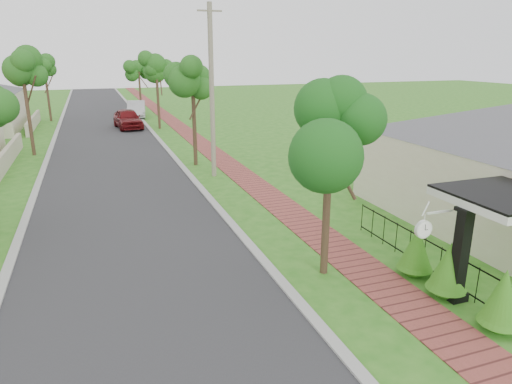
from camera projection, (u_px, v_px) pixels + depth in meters
ground at (278, 311)px, 11.30m from camera, size 160.00×160.00×0.00m
road at (111, 156)px, 28.33m from camera, size 7.00×120.00×0.02m
kerb_right at (169, 152)px, 29.51m from camera, size 0.30×120.00×0.10m
kerb_left at (47, 161)px, 27.15m from camera, size 0.30×120.00×0.10m
sidewalk at (209, 149)px, 30.35m from camera, size 1.50×120.00×0.03m
porch_post at (460, 260)px, 11.54m from camera, size 0.48×0.48×2.52m
picket_fence at (440, 262)px, 12.73m from camera, size 0.03×8.02×1.00m
street_trees at (102, 76)px, 33.21m from camera, size 10.70×37.65×5.89m
hedge_row at (451, 272)px, 11.75m from camera, size 0.91×3.84×1.64m
parked_car_red at (128, 119)px, 38.63m from camera, size 2.42×4.96×1.63m
parked_car_white at (136, 109)px, 45.33m from camera, size 2.24×5.01×1.60m
near_tree at (330, 135)px, 12.13m from camera, size 1.98×1.98×5.09m
utility_pole at (212, 92)px, 22.55m from camera, size 1.20×0.24×8.45m
station_clock at (424, 228)px, 11.38m from camera, size 1.08×0.13×0.67m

